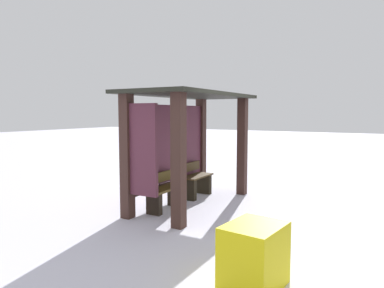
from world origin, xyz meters
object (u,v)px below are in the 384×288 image
object	(u,v)px
bus_shelter	(182,131)
bench_left_inside	(164,193)
grit_bin	(254,256)
bench_center_inside	(196,182)

from	to	relation	value
bus_shelter	bench_left_inside	world-z (taller)	bus_shelter
bus_shelter	bench_left_inside	distance (m)	1.34
grit_bin	bench_center_inside	bearing A→B (deg)	38.03
bench_left_inside	bench_center_inside	world-z (taller)	bench_center_inside
bench_left_inside	bench_center_inside	size ratio (longest dim) A/B	1.00
bus_shelter	bench_center_inside	bearing A→B (deg)	7.02
bench_center_inside	bus_shelter	bearing A→B (deg)	-172.98
bench_left_inside	bench_center_inside	xyz separation A→B (m)	(1.28, 0.00, 0.01)
bus_shelter	bench_center_inside	distance (m)	1.42
bench_center_inside	grit_bin	size ratio (longest dim) A/B	1.32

